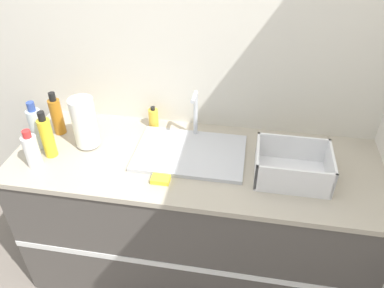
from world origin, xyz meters
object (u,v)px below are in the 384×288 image
Objects in this scene: paper_towel_roll at (85,123)px; bottle_yellow at (47,137)px; dish_rack at (292,168)px; bottle_amber at (57,116)px; bottle_clear at (37,127)px; bottle_white_spray at (32,150)px; sink at (190,151)px; soap_dispenser at (153,118)px.

paper_towel_roll is 0.20m from bottle_yellow.
bottle_amber is at bearing 172.58° from dish_rack.
dish_rack is 1.31× the size of bottle_clear.
bottle_yellow is (0.05, -0.20, 0.00)m from bottle_amber.
dish_rack is at bearing 5.61° from bottle_white_spray.
sink reaches higher than paper_towel_roll.
bottle_clear is at bearing -152.02° from soap_dispenser.
sink is 2.01× the size of paper_towel_roll.
paper_towel_roll is at bearing -23.33° from bottle_amber.
bottle_clear is (-0.25, -0.05, -0.02)m from paper_towel_roll.
bottle_amber is at bearing 90.84° from bottle_white_spray.
sink is at bearing 16.21° from bottle_white_spray.
sink is 2.24× the size of bottle_amber.
dish_rack is at bearing 1.74° from bottle_yellow.
paper_towel_roll is 1.08× the size of bottle_yellow.
bottle_white_spray is 1.61× the size of soap_dispenser.
paper_towel_roll reaches higher than bottle_clear.
bottle_yellow is 2.04× the size of soap_dispenser.
sink is 0.74m from bottle_yellow.
dish_rack is 1.33m from bottle_clear.
bottle_amber is at bearing -163.21° from soap_dispenser.
soap_dispenser is at bearing 157.45° from dish_rack.
bottle_clear reaches higher than bottle_yellow.
paper_towel_roll is 1.37× the size of bottle_white_spray.
bottle_amber is 0.97× the size of bottle_yellow.
dish_rack is 2.76× the size of soap_dispenser.
paper_towel_roll is 0.25m from bottle_clear.
bottle_clear is 2.11× the size of soap_dispenser.
bottle_white_spray is at bearing -163.79° from sink.
sink is 4.43× the size of soap_dispenser.
bottle_white_spray is at bearing -134.70° from paper_towel_roll.
sink is 0.78m from bottle_amber.
dish_rack is 1.35× the size of bottle_yellow.
paper_towel_roll is 0.23m from bottle_amber.
bottle_white_spray is 0.16m from bottle_clear.
sink is 0.34m from soap_dispenser.
dish_rack is (0.52, -0.10, 0.04)m from sink.
bottle_white_spray is at bearing -116.14° from bottle_yellow.
bottle_clear is at bearing -175.16° from sink.
bottle_amber reaches higher than dish_rack.
paper_towel_roll is 1.11× the size of bottle_amber.
bottle_white_spray is 0.76× the size of bottle_clear.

